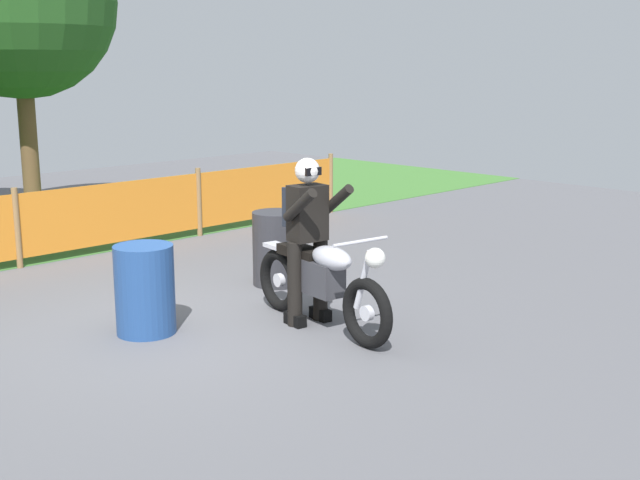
# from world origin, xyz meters

# --- Properties ---
(ground) EXTENTS (24.00, 24.00, 0.02)m
(ground) POSITION_xyz_m (0.00, 0.00, -0.01)
(ground) COLOR #5B5B60
(barrier_fence) EXTENTS (11.59, 0.08, 1.05)m
(barrier_fence) POSITION_xyz_m (0.00, 3.34, 0.54)
(barrier_fence) COLOR olive
(barrier_fence) RESTS_ON ground
(tree_near_right) EXTENTS (3.06, 3.06, 5.09)m
(tree_near_right) POSITION_xyz_m (1.54, 6.13, 3.55)
(tree_near_right) COLOR brown
(tree_near_right) RESTS_ON ground
(motorcycle_lead) EXTENTS (0.68, 2.13, 1.01)m
(motorcycle_lead) POSITION_xyz_m (1.05, -1.16, 0.49)
(motorcycle_lead) COLOR black
(motorcycle_lead) RESTS_ON ground
(rider_lead) EXTENTS (0.60, 0.72, 1.69)m
(rider_lead) POSITION_xyz_m (1.08, -0.93, 0.95)
(rider_lead) COLOR black
(rider_lead) RESTS_ON ground
(oil_drum) EXTENTS (0.58, 0.58, 0.88)m
(oil_drum) POSITION_xyz_m (-0.28, -0.05, 0.44)
(oil_drum) COLOR navy
(oil_drum) RESTS_ON ground
(spare_drum) EXTENTS (0.58, 0.58, 0.88)m
(spare_drum) POSITION_xyz_m (1.85, 0.40, 0.44)
(spare_drum) COLOR #2D2D33
(spare_drum) RESTS_ON ground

